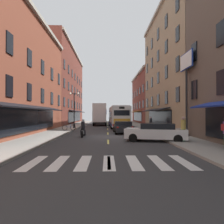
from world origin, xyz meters
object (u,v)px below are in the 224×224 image
object	(u,v)px
sedan_mid	(156,132)
street_lamp_twin	(74,108)
transit_bus	(118,117)
box_truck	(100,114)
bicycle_near	(69,127)
billboard_sign	(186,73)
sedan_far	(102,120)
pedestrian_far	(183,128)
sedan_near	(123,127)
motorcycle_rider	(83,129)
pedestrian_mid	(151,122)

from	to	relation	value
sedan_mid	street_lamp_twin	size ratio (longest dim) A/B	0.98
transit_bus	box_truck	bearing A→B (deg)	117.57
box_truck	sedan_mid	bearing A→B (deg)	-77.01
bicycle_near	street_lamp_twin	world-z (taller)	street_lamp_twin
bicycle_near	billboard_sign	bearing A→B (deg)	-29.37
sedan_far	pedestrian_far	distance (m)	33.78
billboard_sign	bicycle_near	size ratio (longest dim) A/B	4.42
box_truck	street_lamp_twin	world-z (taller)	street_lamp_twin
sedan_near	motorcycle_rider	size ratio (longest dim) A/B	2.16
street_lamp_twin	sedan_far	bearing A→B (deg)	79.37
pedestrian_far	motorcycle_rider	bearing A→B (deg)	69.27
transit_bus	street_lamp_twin	xyz separation A→B (m)	(-6.51, -3.11, 1.23)
sedan_mid	sedan_far	world-z (taller)	sedan_mid
box_truck	pedestrian_mid	xyz separation A→B (m)	(7.57, -9.75, -1.10)
sedan_near	pedestrian_far	bearing A→B (deg)	-64.34
motorcycle_rider	street_lamp_twin	distance (m)	10.64
bicycle_near	pedestrian_far	distance (m)	14.24
billboard_sign	motorcycle_rider	size ratio (longest dim) A/B	3.63
street_lamp_twin	billboard_sign	bearing A→B (deg)	-43.01
bicycle_near	pedestrian_mid	bearing A→B (deg)	19.29
sedan_mid	sedan_far	xyz separation A→B (m)	(-5.04, 31.99, -0.02)
sedan_near	street_lamp_twin	distance (m)	9.48
sedan_far	street_lamp_twin	bearing A→B (deg)	-100.63
sedan_mid	pedestrian_far	world-z (taller)	pedestrian_far
sedan_near	street_lamp_twin	size ratio (longest dim) A/B	0.88
motorcycle_rider	street_lamp_twin	size ratio (longest dim) A/B	0.41
billboard_sign	sedan_mid	size ratio (longest dim) A/B	1.51
box_truck	motorcycle_rider	xyz separation A→B (m)	(-0.89, -19.19, -1.35)
sedan_near	street_lamp_twin	bearing A→B (deg)	135.03
sedan_far	pedestrian_mid	xyz separation A→B (m)	(7.44, -19.37, 0.25)
box_truck	pedestrian_far	xyz separation A→B (m)	(6.91, -23.48, -0.99)
pedestrian_far	street_lamp_twin	distance (m)	17.79
pedestrian_far	bicycle_near	bearing A→B (deg)	53.84
sedan_far	street_lamp_twin	size ratio (longest dim) A/B	0.86
sedan_near	street_lamp_twin	world-z (taller)	street_lamp_twin
sedan_far	bicycle_near	xyz separation A→B (m)	(-3.41, -23.17, -0.21)
billboard_sign	transit_bus	size ratio (longest dim) A/B	0.62
sedan_near	bicycle_near	bearing A→B (deg)	162.26
street_lamp_twin	pedestrian_far	bearing A→B (deg)	-54.40
sedan_near	billboard_sign	bearing A→B (deg)	-40.46
sedan_mid	pedestrian_far	size ratio (longest dim) A/B	2.76
motorcycle_rider	pedestrian_mid	distance (m)	12.67
billboard_sign	pedestrian_mid	bearing A→B (deg)	95.04
sedan_mid	street_lamp_twin	xyz separation A→B (m)	(-8.55, 13.28, 2.24)
sedan_near	pedestrian_far	distance (m)	8.75
bicycle_near	street_lamp_twin	size ratio (longest dim) A/B	0.33
sedan_mid	sedan_far	distance (m)	32.39
box_truck	sedan_mid	size ratio (longest dim) A/B	1.46
sedan_far	bicycle_near	world-z (taller)	sedan_far
motorcycle_rider	street_lamp_twin	xyz separation A→B (m)	(-2.50, 10.09, 2.26)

